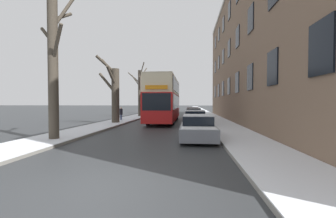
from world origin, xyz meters
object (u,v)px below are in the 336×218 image
object	(u,v)px
bare_tree_left_3	(151,96)
parked_car_1	(195,120)
bare_tree_left_2	(139,91)
parked_car_3	(193,113)
parked_car_0	(198,128)
pedestrian_left_sidewalk	(121,113)
bare_tree_left_1	(114,92)
double_decker_bus	(164,98)
bare_tree_left_0	(54,65)
parked_car_2	(194,115)

from	to	relation	value
bare_tree_left_3	parked_car_1	xyz separation A→B (m)	(7.60, -23.40, -2.73)
bare_tree_left_2	parked_car_3	world-z (taller)	bare_tree_left_2
bare_tree_left_2	parked_car_1	world-z (taller)	bare_tree_left_2
parked_car_0	pedestrian_left_sidewalk	world-z (taller)	pedestrian_left_sidewalk
bare_tree_left_1	double_decker_bus	bearing A→B (deg)	30.47
bare_tree_left_3	double_decker_bus	world-z (taller)	bare_tree_left_3
bare_tree_left_1	double_decker_bus	world-z (taller)	bare_tree_left_1
bare_tree_left_2	parked_car_0	world-z (taller)	bare_tree_left_2
bare_tree_left_0	parked_car_1	size ratio (longest dim) A/B	1.90
bare_tree_left_3	parked_car_2	distance (m)	18.95
parked_car_1	bare_tree_left_3	bearing A→B (deg)	107.98
parked_car_0	bare_tree_left_3	bearing A→B (deg)	104.48
bare_tree_left_3	parked_car_0	distance (m)	30.51
bare_tree_left_1	parked_car_3	distance (m)	12.77
parked_car_1	parked_car_2	bearing A→B (deg)	90.00
parked_car_1	parked_car_2	world-z (taller)	parked_car_2
parked_car_2	pedestrian_left_sidewalk	world-z (taller)	pedestrian_left_sidewalk
double_decker_bus	pedestrian_left_sidewalk	bearing A→B (deg)	173.69
bare_tree_left_0	parked_car_2	xyz separation A→B (m)	(7.54, 13.47, -3.32)
double_decker_bus	parked_car_3	xyz separation A→B (m)	(3.08, 7.31, -1.89)
bare_tree_left_1	double_decker_bus	size ratio (longest dim) A/B	0.55
bare_tree_left_3	pedestrian_left_sidewalk	xyz separation A→B (m)	(-0.36, -17.71, -2.54)
bare_tree_left_3	parked_car_3	xyz separation A→B (m)	(7.60, -10.94, -2.73)
bare_tree_left_3	parked_car_1	distance (m)	24.76
bare_tree_left_1	double_decker_bus	xyz separation A→B (m)	(4.53, 2.67, -0.46)
parked_car_2	bare_tree_left_0	bearing A→B (deg)	-119.24
parked_car_1	parked_car_3	size ratio (longest dim) A/B	0.93
parked_car_2	parked_car_1	bearing A→B (deg)	-90.00
double_decker_bus	parked_car_0	distance (m)	11.74
double_decker_bus	parked_car_1	world-z (taller)	double_decker_bus
double_decker_bus	parked_car_0	bearing A→B (deg)	-74.57
bare_tree_left_1	parked_car_1	world-z (taller)	bare_tree_left_1
parked_car_0	parked_car_2	bearing A→B (deg)	90.00
bare_tree_left_2	pedestrian_left_sidewalk	distance (m)	7.87
double_decker_bus	parked_car_0	size ratio (longest dim) A/B	2.80
bare_tree_left_2	parked_car_1	bearing A→B (deg)	-59.88
bare_tree_left_1	bare_tree_left_3	world-z (taller)	bare_tree_left_3
double_decker_bus	bare_tree_left_3	bearing A→B (deg)	103.89
bare_tree_left_2	parked_car_0	bearing A→B (deg)	-68.37
bare_tree_left_2	pedestrian_left_sidewalk	world-z (taller)	bare_tree_left_2
bare_tree_left_2	double_decker_bus	distance (m)	9.09
bare_tree_left_0	parked_car_3	size ratio (longest dim) A/B	1.77
bare_tree_left_1	pedestrian_left_sidewalk	distance (m)	3.88
parked_car_3	pedestrian_left_sidewalk	world-z (taller)	pedestrian_left_sidewalk
double_decker_bus	parked_car_0	xyz separation A→B (m)	(3.08, -11.17, -1.92)
bare_tree_left_2	parked_car_3	distance (m)	8.16
bare_tree_left_0	bare_tree_left_1	bearing A→B (deg)	90.45
parked_car_0	bare_tree_left_2	bearing A→B (deg)	111.63
bare_tree_left_0	parked_car_1	world-z (taller)	bare_tree_left_0
double_decker_bus	parked_car_2	world-z (taller)	double_decker_bus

